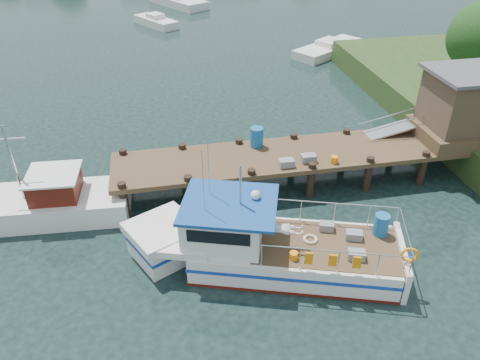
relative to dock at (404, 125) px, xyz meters
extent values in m
plane|color=black|center=(-6.51, -0.01, -2.24)|extent=(160.00, 160.00, 0.00)
cylinder|color=#332114|center=(7.49, 5.99, -0.72)|extent=(0.50, 0.50, 3.05)
cube|color=#4B3723|center=(-4.51, -0.01, -0.94)|extent=(16.00, 3.00, 0.20)
cylinder|color=black|center=(-12.01, -1.31, -1.59)|extent=(0.32, 0.32, 1.90)
cylinder|color=black|center=(-12.01, 1.29, -1.59)|extent=(0.32, 0.32, 1.90)
cylinder|color=black|center=(-9.51, -1.31, -1.59)|extent=(0.32, 0.32, 1.90)
cylinder|color=black|center=(-9.51, 1.29, -1.59)|extent=(0.32, 0.32, 1.90)
cylinder|color=black|center=(-7.01, -1.31, -1.59)|extent=(0.32, 0.32, 1.90)
cylinder|color=black|center=(-7.01, 1.29, -1.59)|extent=(0.32, 0.32, 1.90)
cylinder|color=black|center=(-4.51, -1.31, -1.59)|extent=(0.32, 0.32, 1.90)
cylinder|color=black|center=(-4.51, 1.29, -1.59)|extent=(0.32, 0.32, 1.90)
cylinder|color=black|center=(-2.01, -1.31, -1.59)|extent=(0.32, 0.32, 1.90)
cylinder|color=black|center=(-2.01, 1.29, -1.59)|extent=(0.32, 0.32, 1.90)
cylinder|color=black|center=(0.49, -1.31, -1.59)|extent=(0.32, 0.32, 1.90)
cylinder|color=black|center=(0.49, 1.29, -1.59)|extent=(0.32, 0.32, 1.90)
cylinder|color=black|center=(2.99, -1.31, -1.59)|extent=(0.32, 0.32, 1.90)
cylinder|color=black|center=(2.99, 1.29, -1.59)|extent=(0.32, 0.32, 1.90)
cube|color=#4B3723|center=(2.49, -0.01, -0.54)|extent=(3.20, 3.00, 0.60)
cube|color=#493828|center=(2.49, -0.01, 0.86)|extent=(2.60, 2.60, 2.40)
cube|color=#47474C|center=(2.49, -0.01, 2.16)|extent=(3.00, 3.00, 0.15)
cube|color=#A5A8AD|center=(0.19, 0.89, -0.59)|extent=(3.34, 0.90, 0.79)
cylinder|color=silver|center=(0.19, 0.49, -0.09)|extent=(3.34, 0.05, 0.76)
cylinder|color=silver|center=(0.19, 1.29, -0.09)|extent=(3.34, 0.05, 0.76)
cube|color=slate|center=(-5.51, -1.01, -0.68)|extent=(0.60, 0.40, 0.30)
cube|color=slate|center=(-4.51, -0.81, -0.68)|extent=(0.60, 0.40, 0.30)
cylinder|color=orange|center=(-3.51, -1.11, -0.69)|extent=(0.30, 0.30, 0.28)
cylinder|color=#165998|center=(-6.31, 0.89, -0.40)|extent=(0.56, 0.56, 0.85)
cube|color=silver|center=(-6.41, -5.22, -1.73)|extent=(7.22, 4.64, 1.03)
cube|color=silver|center=(-10.67, -3.83, -1.73)|extent=(2.56, 2.56, 1.03)
cube|color=silver|center=(-10.67, -3.83, -1.08)|extent=(2.83, 2.77, 0.31)
cube|color=silver|center=(-9.82, -4.11, -1.10)|extent=(2.49, 2.98, 0.27)
cube|color=#14399E|center=(-6.41, -5.22, -1.60)|extent=(7.31, 4.70, 0.13)
cube|color=#14399E|center=(-10.67, -3.83, -1.60)|extent=(2.60, 2.60, 0.13)
cube|color=#52120B|center=(-6.41, -5.22, -2.20)|extent=(7.31, 4.68, 0.13)
cube|color=#4B3723|center=(-5.39, -5.55, -1.20)|extent=(5.35, 3.80, 0.04)
cube|color=silver|center=(-3.09, -6.30, -1.64)|extent=(1.00, 2.61, 1.21)
cube|color=silver|center=(-8.63, -4.50, -0.54)|extent=(3.11, 2.99, 1.34)
cube|color=black|center=(-8.99, -5.61, -0.27)|extent=(1.88, 0.64, 0.45)
cube|color=black|center=(-8.26, -3.38, -0.27)|extent=(1.88, 0.64, 0.45)
cube|color=black|center=(-9.83, -4.11, -0.27)|extent=(0.53, 1.54, 0.45)
cube|color=navy|center=(-8.45, -4.55, 0.18)|extent=(3.70, 3.41, 0.11)
cylinder|color=silver|center=(-8.11, -4.66, 0.94)|extent=(0.09, 0.09, 1.43)
cylinder|color=silver|center=(-9.27, -4.76, 1.30)|extent=(0.03, 0.03, 2.15)
cylinder|color=silver|center=(-9.00, -3.91, 1.30)|extent=(0.03, 0.03, 2.15)
sphere|color=silver|center=(-7.58, -4.46, 0.36)|extent=(0.41, 0.41, 0.32)
cylinder|color=silver|center=(-5.65, -6.77, -0.36)|extent=(4.27, 1.43, 0.04)
cylinder|color=silver|center=(-4.88, -4.42, -0.36)|extent=(4.27, 1.43, 0.04)
cylinder|color=silver|center=(-3.11, -6.30, -0.36)|extent=(0.80, 2.35, 0.04)
cylinder|color=silver|center=(-7.73, -6.09, -0.79)|extent=(0.05, 0.05, 0.85)
cylinder|color=silver|center=(-6.97, -3.74, -0.79)|extent=(0.05, 0.05, 0.85)
cylinder|color=silver|center=(-6.62, -6.45, -0.79)|extent=(0.05, 0.05, 0.85)
cylinder|color=silver|center=(-5.86, -4.10, -0.79)|extent=(0.05, 0.05, 0.85)
cylinder|color=silver|center=(-5.52, -6.81, -0.79)|extent=(0.05, 0.05, 0.85)
cylinder|color=silver|center=(-4.75, -4.46, -0.79)|extent=(0.05, 0.05, 0.85)
cylinder|color=silver|center=(-4.41, -7.17, -0.79)|extent=(0.05, 0.05, 0.85)
cylinder|color=silver|center=(-3.65, -4.82, -0.79)|extent=(0.05, 0.05, 0.85)
cylinder|color=silver|center=(-3.52, -7.46, -0.79)|extent=(0.05, 0.05, 0.85)
cylinder|color=silver|center=(-2.75, -5.11, -0.79)|extent=(0.05, 0.05, 0.85)
cube|color=slate|center=(-4.71, -6.34, -1.05)|extent=(0.62, 0.51, 0.29)
cube|color=slate|center=(-4.40, -5.40, -1.05)|extent=(0.62, 0.51, 0.29)
cube|color=slate|center=(-5.14, -4.79, -1.05)|extent=(0.57, 0.48, 0.29)
cylinder|color=#165998|center=(-3.44, -5.34, -0.81)|extent=(0.63, 0.63, 0.79)
cylinder|color=orange|center=(-6.66, -5.99, -1.07)|extent=(0.34, 0.34, 0.27)
torus|color=#BFB28C|center=(-5.85, -5.22, -1.15)|extent=(0.63, 0.63, 0.11)
torus|color=orange|center=(-3.30, -6.99, -0.72)|extent=(0.56, 0.26, 0.56)
cube|color=orange|center=(-6.37, -6.55, -0.72)|extent=(0.27, 0.16, 0.40)
cube|color=orange|center=(-5.69, -6.77, -0.72)|extent=(0.27, 0.16, 0.40)
cube|color=orange|center=(-5.01, -6.99, -0.72)|extent=(0.27, 0.16, 0.40)
imported|color=silver|center=(-7.01, -5.31, -0.42)|extent=(0.54, 0.66, 1.58)
cube|color=silver|center=(-15.00, -0.63, -1.76)|extent=(6.38, 2.70, 0.96)
cube|color=#4F160D|center=(-14.52, -0.66, -0.85)|extent=(1.84, 1.84, 0.91)
cube|color=silver|center=(-14.52, -0.66, -0.37)|extent=(2.04, 2.04, 0.08)
cylinder|color=silver|center=(-15.76, -0.59, 0.26)|extent=(0.10, 0.10, 2.98)
cylinder|color=silver|center=(-15.76, -0.59, 1.22)|extent=(1.35, 0.14, 0.06)
cube|color=silver|center=(-9.64, 27.32, -1.90)|extent=(3.95, 4.99, 0.68)
cube|color=silver|center=(-9.64, 27.32, -1.39)|extent=(1.70, 1.77, 0.44)
cube|color=silver|center=(2.98, 16.79, -1.92)|extent=(6.49, 5.24, 0.63)
cube|color=silver|center=(2.98, 16.79, -1.44)|extent=(2.31, 2.24, 0.41)
cube|color=silver|center=(-7.01, 34.99, -1.84)|extent=(5.95, 7.66, 0.80)
camera|label=1|loc=(-10.44, -16.55, 8.93)|focal=35.00mm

